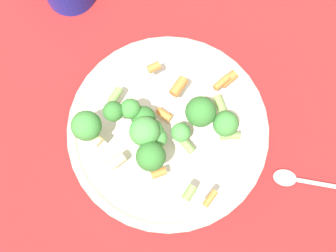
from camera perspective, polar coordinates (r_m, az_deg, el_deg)
The scene contains 4 objects.
ground_plane at distance 0.62m, azimuth 0.00°, elevation -1.41°, with size 3.00×3.00×0.00m, color maroon.
bowl at distance 0.59m, azimuth 0.00°, elevation -0.83°, with size 0.30×0.30×0.05m.
pasta_salad at distance 0.53m, azimuth -1.84°, elevation -0.10°, with size 0.22×0.22×0.07m.
spoon at distance 0.64m, azimuth 19.91°, elevation -7.67°, with size 0.09×0.17×0.01m.
Camera 1 is at (-0.12, -0.08, 0.61)m, focal length 42.00 mm.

